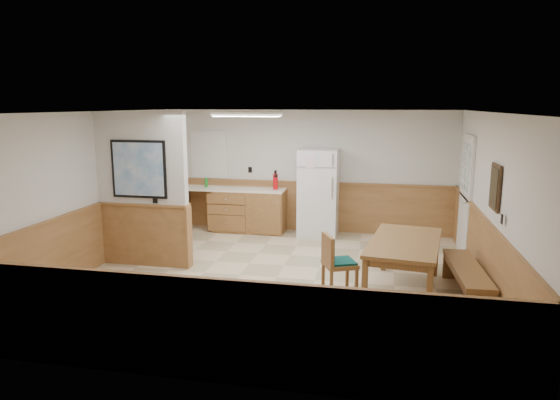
% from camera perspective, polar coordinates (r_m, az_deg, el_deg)
% --- Properties ---
extents(ground, '(6.00, 6.00, 0.00)m').
position_cam_1_polar(ground, '(7.73, -0.38, -8.84)').
color(ground, beige).
rests_on(ground, ground).
extents(ceiling, '(6.00, 6.00, 0.02)m').
position_cam_1_polar(ceiling, '(7.28, -0.40, 10.03)').
color(ceiling, white).
rests_on(ceiling, back_wall).
extents(back_wall, '(6.00, 0.02, 2.50)m').
position_cam_1_polar(back_wall, '(10.32, 3.05, 3.31)').
color(back_wall, silver).
rests_on(back_wall, ground).
extents(right_wall, '(0.02, 6.00, 2.50)m').
position_cam_1_polar(right_wall, '(7.40, 22.98, -0.57)').
color(right_wall, silver).
rests_on(right_wall, ground).
extents(left_wall, '(0.02, 6.00, 2.50)m').
position_cam_1_polar(left_wall, '(8.53, -20.52, 1.02)').
color(left_wall, silver).
rests_on(left_wall, ground).
extents(wainscot_back, '(6.00, 0.04, 1.00)m').
position_cam_1_polar(wainscot_back, '(10.43, 2.99, -0.80)').
color(wainscot_back, '#A67242').
rests_on(wainscot_back, ground).
extents(wainscot_right, '(0.04, 6.00, 1.00)m').
position_cam_1_polar(wainscot_right, '(7.57, 22.41, -6.13)').
color(wainscot_right, '#A67242').
rests_on(wainscot_right, ground).
extents(wainscot_left, '(0.04, 6.00, 1.00)m').
position_cam_1_polar(wainscot_left, '(8.67, -20.08, -3.87)').
color(wainscot_left, '#A67242').
rests_on(wainscot_left, ground).
extents(partition_wall, '(1.50, 0.20, 2.50)m').
position_cam_1_polar(partition_wall, '(8.33, -15.43, 0.98)').
color(partition_wall, silver).
rests_on(partition_wall, ground).
extents(kitchen_counter, '(2.20, 0.61, 1.00)m').
position_cam_1_polar(kitchen_counter, '(10.39, -3.86, -1.06)').
color(kitchen_counter, olive).
rests_on(kitchen_counter, ground).
extents(exterior_door, '(0.07, 1.02, 2.15)m').
position_cam_1_polar(exterior_door, '(9.27, 20.42, 0.52)').
color(exterior_door, silver).
rests_on(exterior_door, ground).
extents(kitchen_window, '(0.80, 0.04, 1.00)m').
position_cam_1_polar(kitchen_window, '(10.77, -8.12, 5.14)').
color(kitchen_window, silver).
rests_on(kitchen_window, back_wall).
extents(wall_painting, '(0.04, 0.50, 0.60)m').
position_cam_1_polar(wall_painting, '(7.06, 23.36, 1.36)').
color(wall_painting, '#382616').
rests_on(wall_painting, right_wall).
extents(fluorescent_fixture, '(1.20, 0.30, 0.09)m').
position_cam_1_polar(fluorescent_fixture, '(8.73, -3.83, 9.79)').
color(fluorescent_fixture, silver).
rests_on(fluorescent_fixture, ceiling).
extents(refrigerator, '(0.77, 0.72, 1.74)m').
position_cam_1_polar(refrigerator, '(9.98, 4.42, 0.82)').
color(refrigerator, white).
rests_on(refrigerator, ground).
extents(dining_table, '(1.16, 1.94, 0.75)m').
position_cam_1_polar(dining_table, '(7.18, 14.06, -5.21)').
color(dining_table, olive).
rests_on(dining_table, ground).
extents(dining_bench, '(0.45, 1.72, 0.45)m').
position_cam_1_polar(dining_bench, '(7.28, 20.58, -7.93)').
color(dining_bench, olive).
rests_on(dining_bench, ground).
extents(dining_chair, '(0.70, 0.60, 0.85)m').
position_cam_1_polar(dining_chair, '(6.99, 6.21, -6.77)').
color(dining_chair, olive).
rests_on(dining_chair, ground).
extents(fire_extinguisher, '(0.13, 0.13, 0.39)m').
position_cam_1_polar(fire_extinguisher, '(10.14, -0.52, 2.17)').
color(fire_extinguisher, red).
rests_on(fire_extinguisher, kitchen_counter).
extents(soap_bottle, '(0.07, 0.07, 0.20)m').
position_cam_1_polar(soap_bottle, '(10.54, -8.43, 1.99)').
color(soap_bottle, '#1A932A').
rests_on(soap_bottle, kitchen_counter).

